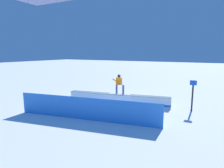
% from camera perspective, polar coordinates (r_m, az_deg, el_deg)
% --- Properties ---
extents(ground_plane, '(120.00, 120.00, 0.00)m').
position_cam_1_polar(ground_plane, '(14.00, 1.73, -5.84)').
color(ground_plane, white).
extents(grind_box, '(7.34, 1.98, 0.72)m').
position_cam_1_polar(grind_box, '(13.92, 1.73, -4.55)').
color(grind_box, white).
rests_on(grind_box, ground_plane).
extents(snowboarder, '(1.56, 0.60, 1.42)m').
position_cam_1_polar(snowboarder, '(13.66, 2.16, 0.18)').
color(snowboarder, silver).
rests_on(snowboarder, grind_box).
extents(safety_fence, '(8.15, 1.72, 1.26)m').
position_cam_1_polar(safety_fence, '(10.73, -7.85, -7.25)').
color(safety_fence, '#3485EC').
rests_on(safety_fence, ground_plane).
extents(trail_marker, '(0.40, 0.10, 1.97)m').
position_cam_1_polar(trail_marker, '(13.06, 22.75, -2.97)').
color(trail_marker, '#262628').
rests_on(trail_marker, ground_plane).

